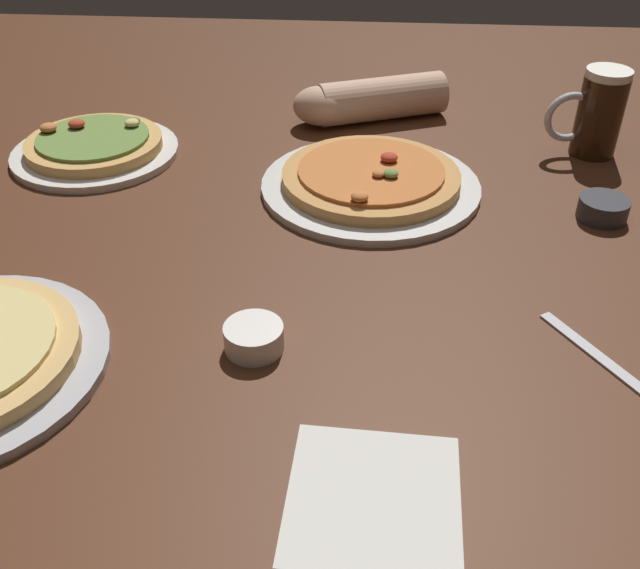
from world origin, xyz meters
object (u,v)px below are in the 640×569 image
at_px(fork_left, 624,375).
at_px(napkin_folded, 373,498).
at_px(pizza_plate_far, 95,147).
at_px(beer_mug_dark, 597,113).
at_px(diner_arm, 365,101).
at_px(ramekin_sauce, 603,209).
at_px(ramekin_butter, 254,338).
at_px(pizza_plate_side, 371,181).

bearing_deg(fork_left, napkin_folded, -145.66).
xyz_separation_m(pizza_plate_far, napkin_folded, (0.48, -0.67, -0.01)).
bearing_deg(pizza_plate_far, beer_mug_dark, 5.03).
bearing_deg(diner_arm, ramekin_sauce, -43.13).
bearing_deg(fork_left, ramekin_butter, 177.54).
bearing_deg(ramekin_sauce, napkin_folded, -121.50).
distance_m(ramekin_butter, fork_left, 0.40).
xyz_separation_m(pizza_plate_far, fork_left, (0.75, -0.49, -0.01)).
xyz_separation_m(beer_mug_dark, ramekin_butter, (-0.49, -0.55, -0.06)).
bearing_deg(fork_left, ramekin_sauce, 80.75).
relative_size(ramekin_butter, diner_arm, 0.24).
relative_size(beer_mug_dark, fork_left, 0.70).
distance_m(fork_left, diner_arm, 0.74).
relative_size(beer_mug_dark, ramekin_butter, 2.14).
height_order(ramekin_butter, napkin_folded, ramekin_butter).
height_order(beer_mug_dark, napkin_folded, beer_mug_dark).
xyz_separation_m(napkin_folded, fork_left, (0.27, 0.18, -0.00)).
xyz_separation_m(pizza_plate_side, ramekin_butter, (-0.12, -0.39, -0.00)).
height_order(pizza_plate_side, ramekin_sauce, pizza_plate_side).
bearing_deg(pizza_plate_far, napkin_folded, -54.51).
bearing_deg(ramekin_sauce, ramekin_butter, -144.61).
bearing_deg(ramekin_sauce, diner_arm, 136.87).
distance_m(beer_mug_dark, diner_arm, 0.40).
height_order(beer_mug_dark, diner_arm, beer_mug_dark).
bearing_deg(pizza_plate_far, diner_arm, 22.42).
bearing_deg(napkin_folded, diner_arm, 92.14).
distance_m(ramekin_sauce, napkin_folded, 0.62).
relative_size(pizza_plate_far, pizza_plate_side, 0.82).
distance_m(napkin_folded, diner_arm, 0.86).
height_order(pizza_plate_far, beer_mug_dark, beer_mug_dark).
distance_m(ramekin_butter, napkin_folded, 0.24).
relative_size(pizza_plate_far, diner_arm, 0.97).
bearing_deg(pizza_plate_side, napkin_folded, -88.58).
bearing_deg(ramekin_butter, diner_arm, 80.89).
xyz_separation_m(pizza_plate_side, beer_mug_dark, (0.37, 0.16, 0.06)).
xyz_separation_m(pizza_plate_side, diner_arm, (-0.02, 0.27, 0.02)).
bearing_deg(ramekin_butter, ramekin_sauce, 35.39).
bearing_deg(pizza_plate_side, ramekin_butter, -107.61).
relative_size(fork_left, diner_arm, 0.73).
xyz_separation_m(pizza_plate_far, beer_mug_dark, (0.83, 0.07, 0.06)).
xyz_separation_m(beer_mug_dark, ramekin_sauce, (-0.03, -0.22, -0.06)).
height_order(beer_mug_dark, fork_left, beer_mug_dark).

